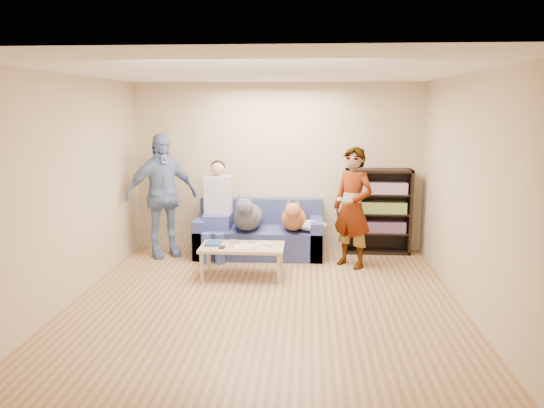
# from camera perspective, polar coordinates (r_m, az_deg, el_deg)

# --- Properties ---
(ground) EXTENTS (5.00, 5.00, 0.00)m
(ground) POSITION_cam_1_polar(r_m,az_deg,el_deg) (6.18, -0.77, -10.73)
(ground) COLOR olive
(ground) RESTS_ON ground
(ceiling) EXTENTS (5.00, 5.00, 0.00)m
(ceiling) POSITION_cam_1_polar(r_m,az_deg,el_deg) (5.78, -0.84, 14.07)
(ceiling) COLOR white
(ceiling) RESTS_ON ground
(wall_back) EXTENTS (4.50, 0.00, 4.50)m
(wall_back) POSITION_cam_1_polar(r_m,az_deg,el_deg) (8.31, 0.61, 4.00)
(wall_back) COLOR tan
(wall_back) RESTS_ON ground
(wall_front) EXTENTS (4.50, 0.00, 4.50)m
(wall_front) POSITION_cam_1_polar(r_m,az_deg,el_deg) (3.41, -4.27, -5.50)
(wall_front) COLOR tan
(wall_front) RESTS_ON ground
(wall_left) EXTENTS (0.00, 5.00, 5.00)m
(wall_left) POSITION_cam_1_polar(r_m,az_deg,el_deg) (6.43, -21.23, 1.38)
(wall_left) COLOR tan
(wall_left) RESTS_ON ground
(wall_right) EXTENTS (0.00, 5.00, 5.00)m
(wall_right) POSITION_cam_1_polar(r_m,az_deg,el_deg) (6.09, 20.82, 0.93)
(wall_right) COLOR tan
(wall_right) RESTS_ON ground
(blanket) EXTENTS (0.45, 0.38, 0.15)m
(blanket) POSITION_cam_1_polar(r_m,az_deg,el_deg) (7.84, 4.34, -2.32)
(blanket) COLOR silver
(blanket) RESTS_ON sofa
(person_standing_right) EXTENTS (0.73, 0.71, 1.69)m
(person_standing_right) POSITION_cam_1_polar(r_m,az_deg,el_deg) (7.46, 8.69, -0.41)
(person_standing_right) COLOR gray
(person_standing_right) RESTS_ON ground
(person_standing_left) EXTENTS (1.15, 0.98, 1.85)m
(person_standing_left) POSITION_cam_1_polar(r_m,az_deg,el_deg) (8.08, -11.80, 0.92)
(person_standing_left) COLOR #7D91C9
(person_standing_left) RESTS_ON ground
(held_controller) EXTENTS (0.08, 0.12, 0.03)m
(held_controller) POSITION_cam_1_polar(r_m,az_deg,el_deg) (7.22, 7.27, 0.54)
(held_controller) COLOR silver
(held_controller) RESTS_ON person_standing_right
(notebook_blue) EXTENTS (0.20, 0.26, 0.03)m
(notebook_blue) POSITION_cam_1_polar(r_m,az_deg,el_deg) (7.14, -6.36, -4.22)
(notebook_blue) COLOR navy
(notebook_blue) RESTS_ON coffee_table
(papers) EXTENTS (0.26, 0.20, 0.02)m
(papers) POSITION_cam_1_polar(r_m,az_deg,el_deg) (6.94, -2.91, -4.66)
(papers) COLOR white
(papers) RESTS_ON coffee_table
(magazine) EXTENTS (0.22, 0.17, 0.01)m
(magazine) POSITION_cam_1_polar(r_m,az_deg,el_deg) (6.95, -2.65, -4.52)
(magazine) COLOR #BCB496
(magazine) RESTS_ON coffee_table
(camera_silver) EXTENTS (0.11, 0.06, 0.05)m
(camera_silver) POSITION_cam_1_polar(r_m,az_deg,el_deg) (7.16, -4.06, -4.04)
(camera_silver) COLOR #AAAAAE
(camera_silver) RESTS_ON coffee_table
(controller_a) EXTENTS (0.04, 0.13, 0.03)m
(controller_a) POSITION_cam_1_polar(r_m,az_deg,el_deg) (7.10, -0.87, -4.22)
(controller_a) COLOR white
(controller_a) RESTS_ON coffee_table
(controller_b) EXTENTS (0.09, 0.06, 0.03)m
(controller_b) POSITION_cam_1_polar(r_m,az_deg,el_deg) (7.02, -0.27, -4.40)
(controller_b) COLOR silver
(controller_b) RESTS_ON coffee_table
(headphone_cup_a) EXTENTS (0.07, 0.07, 0.02)m
(headphone_cup_a) POSITION_cam_1_polar(r_m,az_deg,el_deg) (7.00, -1.61, -4.50)
(headphone_cup_a) COLOR white
(headphone_cup_a) RESTS_ON coffee_table
(headphone_cup_b) EXTENTS (0.07, 0.07, 0.02)m
(headphone_cup_b) POSITION_cam_1_polar(r_m,az_deg,el_deg) (7.07, -1.55, -4.33)
(headphone_cup_b) COLOR silver
(headphone_cup_b) RESTS_ON coffee_table
(pen_orange) EXTENTS (0.13, 0.06, 0.01)m
(pen_orange) POSITION_cam_1_polar(r_m,az_deg,el_deg) (6.89, -3.55, -4.81)
(pen_orange) COLOR orange
(pen_orange) RESTS_ON coffee_table
(pen_black) EXTENTS (0.13, 0.08, 0.01)m
(pen_black) POSITION_cam_1_polar(r_m,az_deg,el_deg) (7.20, -2.09, -4.12)
(pen_black) COLOR black
(pen_black) RESTS_ON coffee_table
(wallet) EXTENTS (0.07, 0.12, 0.02)m
(wallet) POSITION_cam_1_polar(r_m,az_deg,el_deg) (6.96, -5.39, -4.65)
(wallet) COLOR black
(wallet) RESTS_ON coffee_table
(sofa) EXTENTS (1.90, 0.85, 0.82)m
(sofa) POSITION_cam_1_polar(r_m,az_deg,el_deg) (8.12, -1.33, -3.48)
(sofa) COLOR #515B93
(sofa) RESTS_ON ground
(person_seated) EXTENTS (0.40, 0.73, 1.47)m
(person_seated) POSITION_cam_1_polar(r_m,az_deg,el_deg) (7.97, -5.91, -0.17)
(person_seated) COLOR #3E4A89
(person_seated) RESTS_ON sofa
(dog_gray) EXTENTS (0.43, 1.26, 0.62)m
(dog_gray) POSITION_cam_1_polar(r_m,az_deg,el_deg) (7.82, -2.63, -1.26)
(dog_gray) COLOR #45474E
(dog_gray) RESTS_ON sofa
(dog_tan) EXTENTS (0.37, 1.15, 0.54)m
(dog_tan) POSITION_cam_1_polar(r_m,az_deg,el_deg) (7.83, 2.33, -1.48)
(dog_tan) COLOR #A86333
(dog_tan) RESTS_ON sofa
(coffee_table) EXTENTS (1.10, 0.60, 0.42)m
(coffee_table) POSITION_cam_1_polar(r_m,az_deg,el_deg) (7.05, -3.22, -4.86)
(coffee_table) COLOR tan
(coffee_table) RESTS_ON ground
(bookshelf) EXTENTS (1.00, 0.34, 1.30)m
(bookshelf) POSITION_cam_1_polar(r_m,az_deg,el_deg) (8.29, 11.29, -0.56)
(bookshelf) COLOR black
(bookshelf) RESTS_ON ground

